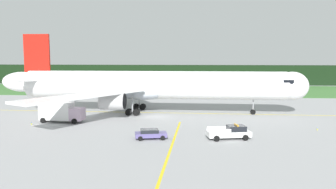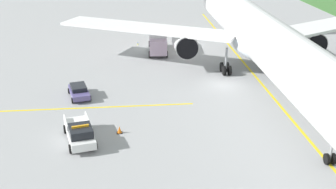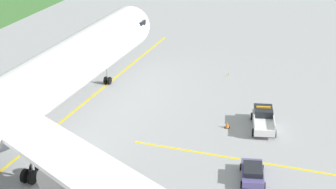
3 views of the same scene
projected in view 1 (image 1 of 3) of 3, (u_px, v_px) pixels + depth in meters
ground at (154, 117)px, 61.70m from camera, size 320.00×320.00×0.00m
grass_verge at (173, 90)px, 109.87m from camera, size 320.00×36.29×0.04m
distant_tree_line at (177, 75)px, 132.99m from camera, size 288.00×5.46×7.29m
taxiway_centerline_main at (154, 113)px, 66.14m from camera, size 78.26×1.48×0.01m
taxiway_centerline_spur at (170, 149)px, 40.13m from camera, size 0.81×33.62×0.01m
airliner at (150, 86)px, 65.64m from camera, size 58.67×48.77×14.99m
ops_pickup_truck at (230, 132)px, 45.06m from camera, size 5.89×3.23×1.94m
catering_truck at (61, 112)px, 56.39m from camera, size 7.24×3.11×3.45m
staff_car at (151, 134)px, 45.15m from camera, size 4.39×2.73×1.30m
apron_cone at (219, 131)px, 48.61m from camera, size 0.52×0.52×0.66m
taxiway_edge_light_east at (317, 129)px, 50.49m from camera, size 0.12×0.12×0.40m
taxiway_edge_light_west at (31, 124)px, 54.20m from camera, size 0.12×0.12×0.45m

